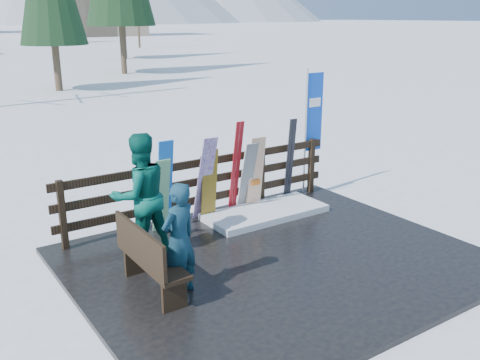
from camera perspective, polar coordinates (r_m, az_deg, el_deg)
ground at (r=8.41m, az=3.96°, el=-8.84°), size 700.00×700.00×0.00m
deck at (r=8.39m, az=3.97°, el=-8.60°), size 6.00×5.00×0.08m
fence at (r=9.84m, az=-3.83°, el=-0.29°), size 5.60×0.10×1.15m
snow_patch at (r=10.06m, az=2.72°, el=-3.47°), size 2.32×1.00×0.12m
bench at (r=7.30m, az=-9.81°, el=-8.13°), size 0.41×1.50×0.97m
snowboard_0 at (r=9.20m, az=-8.03°, el=-0.64°), size 0.27×0.27×1.63m
snowboard_1 at (r=9.22m, az=-8.37°, el=-1.65°), size 0.28×0.26×1.31m
snowboard_2 at (r=9.64m, az=-3.30°, el=-0.56°), size 0.30×0.18×1.34m
snowboard_3 at (r=9.56m, az=-3.78°, el=0.09°), size 0.28×0.51×1.60m
snowboard_4 at (r=10.06m, az=0.77°, el=0.31°), size 0.28×0.37×1.37m
snowboard_5 at (r=10.16m, az=1.69°, el=0.69°), size 0.32×0.20×1.44m
ski_pair_a at (r=9.95m, az=-0.44°, el=1.35°), size 0.17×0.33×1.78m
ski_pair_b at (r=10.71m, az=5.35°, el=2.15°), size 0.17×0.18×1.68m
rental_flag at (r=11.15m, az=7.70°, el=6.69°), size 0.45×0.04×2.60m
person_front at (r=7.11m, az=-6.53°, el=-6.33°), size 0.66×0.53×1.56m
person_back at (r=8.27m, az=-10.60°, el=-1.67°), size 0.97×0.76×1.95m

